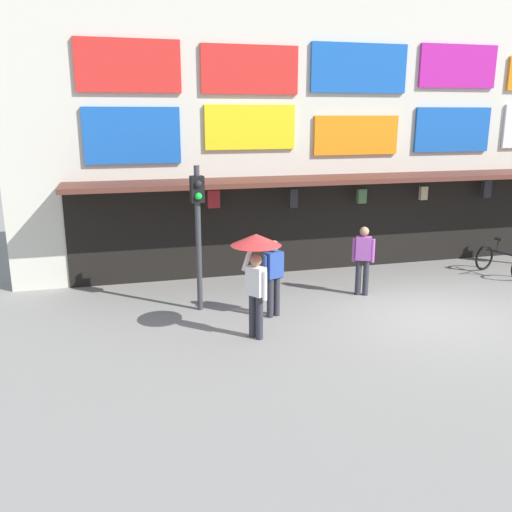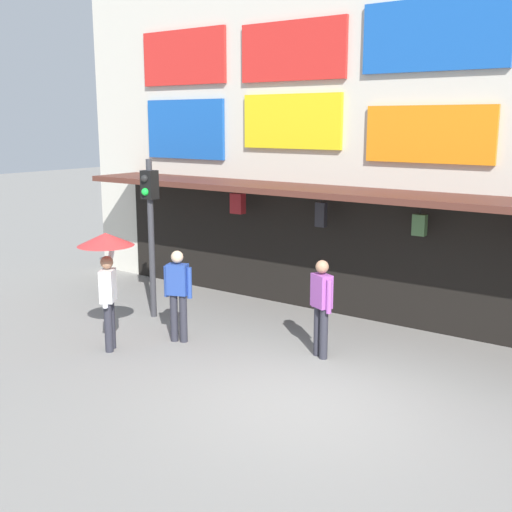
% 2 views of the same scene
% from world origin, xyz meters
% --- Properties ---
extents(ground_plane, '(80.00, 80.00, 0.00)m').
position_xyz_m(ground_plane, '(0.00, 0.00, 0.00)').
color(ground_plane, gray).
extents(shopfront, '(18.00, 2.60, 8.00)m').
position_xyz_m(shopfront, '(-0.00, 4.57, 3.96)').
color(shopfront, beige).
rests_on(shopfront, ground).
extents(traffic_light_near, '(0.29, 0.33, 3.20)m').
position_xyz_m(traffic_light_near, '(-4.72, 1.58, 2.14)').
color(traffic_light_near, '#38383D').
rests_on(traffic_light_near, ground).
extents(pedestrian_in_white, '(0.48, 0.36, 1.68)m').
position_xyz_m(pedestrian_in_white, '(-0.79, 1.59, 0.95)').
color(pedestrian_in_white, '#2D2D38').
rests_on(pedestrian_in_white, ground).
extents(pedestrian_in_yellow, '(0.50, 0.33, 1.68)m').
position_xyz_m(pedestrian_in_yellow, '(-3.26, 0.76, 0.95)').
color(pedestrian_in_yellow, '#2D2D38').
rests_on(pedestrian_in_yellow, ground).
extents(pedestrian_with_umbrella, '(0.96, 0.96, 2.08)m').
position_xyz_m(pedestrian_with_umbrella, '(-3.92, -0.27, 1.64)').
color(pedestrian_with_umbrella, '#2D2D38').
rests_on(pedestrian_with_umbrella, ground).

